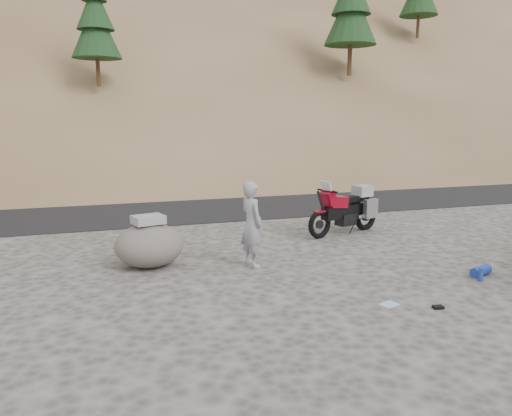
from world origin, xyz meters
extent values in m
plane|color=#403D3B|center=(0.00, 0.00, 0.00)|extent=(140.00, 140.00, 0.00)
cube|color=black|center=(0.00, 9.00, 0.00)|extent=(120.00, 7.00, 0.05)
cube|color=brown|center=(2.00, 30.00, 8.00)|extent=(110.00, 51.90, 46.72)
cube|color=brown|center=(2.00, 30.00, 8.30)|extent=(110.00, 43.28, 36.46)
cube|color=brown|center=(2.00, 50.00, 14.00)|extent=(120.00, 40.00, 30.00)
cylinder|color=#3D2A16|center=(-4.00, 14.00, 4.90)|extent=(0.17, 0.17, 1.40)
cone|color=black|center=(-4.00, 14.00, 6.44)|extent=(2.00, 2.00, 2.25)
cone|color=black|center=(-4.00, 14.00, 7.29)|extent=(1.50, 1.50, 1.76)
cylinder|color=#3D2A16|center=(8.00, 15.00, 5.94)|extent=(0.22, 0.22, 1.82)
cone|color=black|center=(8.00, 15.00, 7.95)|extent=(2.60, 2.60, 2.92)
cylinder|color=#3D2A16|center=(14.00, 18.00, 8.32)|extent=(0.18, 0.18, 1.54)
torus|color=black|center=(0.78, 2.94, 0.36)|extent=(0.72, 0.35, 0.71)
cylinder|color=black|center=(0.78, 2.94, 0.36)|extent=(0.23, 0.13, 0.22)
torus|color=black|center=(2.36, 3.47, 0.36)|extent=(0.76, 0.38, 0.75)
cylinder|color=black|center=(2.36, 3.47, 0.36)|extent=(0.25, 0.16, 0.24)
cylinder|color=black|center=(0.86, 2.97, 0.75)|extent=(0.40, 0.19, 0.87)
cylinder|color=black|center=(1.00, 3.01, 1.16)|extent=(0.26, 0.65, 0.05)
cube|color=black|center=(1.54, 3.20, 0.59)|extent=(1.31, 0.65, 0.32)
cube|color=black|center=(1.64, 3.23, 0.38)|extent=(0.56, 0.46, 0.30)
cube|color=maroon|center=(1.31, 3.12, 0.86)|extent=(0.64, 0.49, 0.34)
cube|color=maroon|center=(1.03, 3.03, 0.99)|extent=(0.42, 0.45, 0.38)
cube|color=silver|center=(0.96, 3.00, 1.27)|extent=(0.22, 0.35, 0.27)
cube|color=black|center=(1.80, 3.28, 0.88)|extent=(0.64, 0.41, 0.13)
cube|color=black|center=(2.19, 3.41, 0.84)|extent=(0.42, 0.30, 0.11)
cube|color=#B6B5BA|center=(2.32, 3.16, 0.63)|extent=(0.45, 0.26, 0.49)
cube|color=#B6B5BA|center=(2.14, 3.69, 0.63)|extent=(0.45, 0.26, 0.49)
cube|color=gray|center=(2.21, 3.42, 1.06)|extent=(0.55, 0.49, 0.28)
cube|color=maroon|center=(0.78, 2.94, 0.68)|extent=(0.35, 0.22, 0.04)
cylinder|color=black|center=(1.76, 3.06, 0.19)|extent=(0.10, 0.22, 0.39)
cylinder|color=#B6B5BA|center=(2.20, 3.26, 0.43)|extent=(0.50, 0.25, 0.14)
imported|color=gray|center=(-1.51, 1.26, 0.00)|extent=(0.54, 0.70, 1.71)
ellipsoid|color=#504B45|center=(-3.45, 1.83, 0.44)|extent=(1.41, 1.22, 0.88)
cube|color=gray|center=(-3.45, 1.83, 0.97)|extent=(0.76, 0.65, 0.18)
cylinder|color=#1A379D|center=(2.38, -0.69, 0.09)|extent=(0.50, 0.32, 0.19)
cylinder|color=#1A379D|center=(2.14, -0.95, 0.12)|extent=(0.10, 0.10, 0.24)
cube|color=black|center=(0.54, -1.83, 0.02)|extent=(0.17, 0.13, 0.04)
cube|color=#8FB2DD|center=(-0.09, -1.45, 0.01)|extent=(0.34, 0.29, 0.01)
camera|label=1|loc=(-4.43, -7.91, 2.90)|focal=35.00mm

